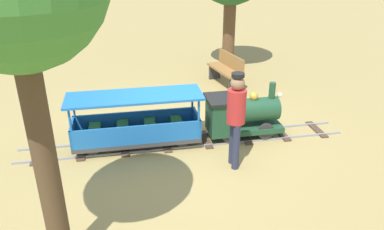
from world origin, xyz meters
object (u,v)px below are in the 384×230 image
(locomotive, at_px, (241,114))
(passenger_car, at_px, (136,126))
(conductor_person, at_px, (236,113))
(park_bench, at_px, (226,70))

(locomotive, relative_size, passenger_car, 0.61)
(locomotive, bearing_deg, passenger_car, -90.00)
(locomotive, bearing_deg, conductor_person, -23.25)
(conductor_person, height_order, park_bench, conductor_person)
(passenger_car, distance_m, park_bench, 3.80)
(passenger_car, relative_size, conductor_person, 1.45)
(conductor_person, xyz_separation_m, park_bench, (-3.83, 0.93, -0.54))
(park_bench, bearing_deg, locomotive, -10.41)
(conductor_person, bearing_deg, passenger_car, -121.39)
(passenger_car, bearing_deg, locomotive, 90.00)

